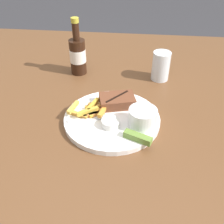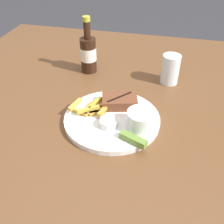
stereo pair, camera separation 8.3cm
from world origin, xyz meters
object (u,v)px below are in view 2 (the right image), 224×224
(dinner_plate, at_px, (112,119))
(pickle_spear, at_px, (133,139))
(drinking_glass, at_px, (170,69))
(dipping_sauce_cup, at_px, (108,122))
(coleslaw_cup, at_px, (141,119))
(beer_bottle, at_px, (88,53))
(steak_portion, at_px, (120,101))
(fork_utensil, at_px, (87,118))

(dinner_plate, xyz_separation_m, pickle_spear, (0.09, -0.10, 0.02))
(pickle_spear, bearing_deg, drinking_glass, 78.56)
(dipping_sauce_cup, bearing_deg, coleslaw_cup, 7.75)
(coleslaw_cup, relative_size, beer_bottle, 0.38)
(beer_bottle, bearing_deg, pickle_spear, -57.73)
(steak_portion, relative_size, dipping_sauce_cup, 2.33)
(dinner_plate, xyz_separation_m, steak_portion, (0.01, 0.07, 0.03))
(pickle_spear, distance_m, drinking_glass, 0.40)
(beer_bottle, relative_size, drinking_glass, 2.00)
(dinner_plate, relative_size, fork_utensil, 2.36)
(dinner_plate, bearing_deg, fork_utensil, -162.86)
(drinking_glass, bearing_deg, beer_bottle, 177.10)
(dinner_plate, bearing_deg, beer_bottle, 119.15)
(dinner_plate, bearing_deg, pickle_spear, -49.15)
(drinking_glass, bearing_deg, fork_utensil, -127.39)
(dinner_plate, distance_m, beer_bottle, 0.36)
(fork_utensil, bearing_deg, dinner_plate, 0.00)
(dinner_plate, xyz_separation_m, beer_bottle, (-0.17, 0.31, 0.07))
(coleslaw_cup, distance_m, dipping_sauce_cup, 0.10)
(dinner_plate, relative_size, dipping_sauce_cup, 5.47)
(steak_portion, bearing_deg, pickle_spear, -65.77)
(dipping_sauce_cup, height_order, drinking_glass, drinking_glass)
(dipping_sauce_cup, relative_size, fork_utensil, 0.43)
(dinner_plate, relative_size, pickle_spear, 3.61)
(coleslaw_cup, bearing_deg, steak_portion, 131.27)
(beer_bottle, bearing_deg, dinner_plate, -60.85)
(steak_portion, bearing_deg, dipping_sauce_cup, -96.52)
(pickle_spear, xyz_separation_m, fork_utensil, (-0.16, 0.07, -0.01))
(coleslaw_cup, relative_size, pickle_spear, 1.01)
(beer_bottle, distance_m, drinking_glass, 0.34)
(coleslaw_cup, relative_size, dipping_sauce_cup, 1.53)
(dinner_plate, height_order, drinking_glass, drinking_glass)
(steak_portion, height_order, coleslaw_cup, coleslaw_cup)
(steak_portion, height_order, pickle_spear, steak_portion)
(dinner_plate, bearing_deg, steak_portion, 81.36)
(dipping_sauce_cup, xyz_separation_m, fork_utensil, (-0.08, 0.02, -0.01))
(dipping_sauce_cup, distance_m, drinking_glass, 0.38)
(coleslaw_cup, xyz_separation_m, dipping_sauce_cup, (-0.10, -0.01, -0.02))
(coleslaw_cup, height_order, fork_utensil, coleslaw_cup)
(dinner_plate, relative_size, steak_portion, 2.34)
(dinner_plate, height_order, pickle_spear, pickle_spear)
(beer_bottle, xyz_separation_m, drinking_glass, (0.34, -0.02, -0.02))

